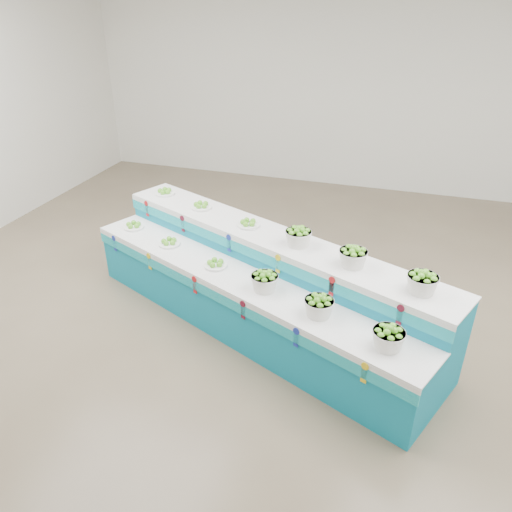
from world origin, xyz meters
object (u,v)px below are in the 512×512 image
(display_stand, at_px, (256,284))
(basket_upper_right, at_px, (422,282))
(plate_upper_mid, at_px, (201,205))
(basket_lower_left, at_px, (265,281))

(display_stand, xyz_separation_m, basket_upper_right, (1.70, -0.45, 0.61))
(display_stand, height_order, plate_upper_mid, plate_upper_mid)
(basket_lower_left, bearing_deg, basket_upper_right, -2.33)
(basket_lower_left, relative_size, plate_upper_mid, 1.08)
(basket_upper_right, bearing_deg, plate_upper_mid, 156.21)
(basket_lower_left, distance_m, plate_upper_mid, 1.61)
(basket_lower_left, height_order, plate_upper_mid, plate_upper_mid)
(display_stand, bearing_deg, plate_upper_mid, 166.64)
(plate_upper_mid, bearing_deg, basket_upper_right, -23.79)
(display_stand, height_order, basket_lower_left, display_stand)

